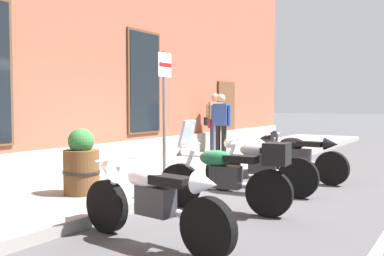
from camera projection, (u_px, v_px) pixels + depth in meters
ground_plane at (191, 195)px, 7.37m from camera, size 140.00×140.00×0.00m
sidewalk at (130, 182)px, 8.11m from camera, size 27.21×2.77×0.15m
motorcycle_white_sport at (147, 195)px, 4.77m from camera, size 0.62×2.16×0.99m
motorcycle_green_touring at (230, 174)px, 6.14m from camera, size 0.66×2.04×1.32m
motorcycle_grey_naked at (259, 166)px, 7.41m from camera, size 0.62×2.03×0.95m
motorcycle_black_sport at (293, 154)px, 8.67m from camera, size 0.62×2.09×1.01m
pedestrian_blue_top at (221, 121)px, 11.52m from camera, size 0.23×0.66×1.68m
pedestrian_tan_coat at (215, 119)px, 12.68m from camera, size 0.60×0.42×1.73m
parking_sign at (164, 97)px, 7.96m from camera, size 0.36×0.07×2.38m
barrel_planter at (81, 165)px, 6.69m from camera, size 0.58×0.58×1.03m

